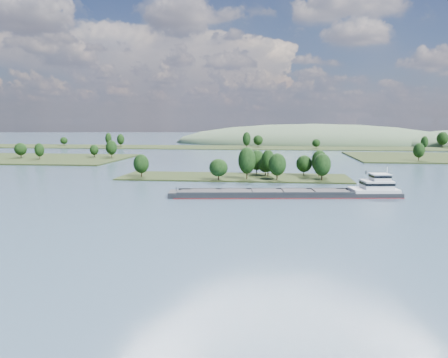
# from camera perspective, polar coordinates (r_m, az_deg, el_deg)

# --- Properties ---
(ground) EXTENTS (1800.00, 1800.00, 0.00)m
(ground) POSITION_cam_1_polar(r_m,az_deg,el_deg) (133.74, -1.13, -3.10)
(ground) COLOR #3A4D64
(ground) RESTS_ON ground
(tree_island) EXTENTS (100.00, 31.24, 14.66)m
(tree_island) POSITION_cam_1_polar(r_m,az_deg,el_deg) (190.42, 3.40, 1.24)
(tree_island) COLOR black
(tree_island) RESTS_ON ground
(back_shoreline) EXTENTS (900.00, 60.00, 15.99)m
(back_shoreline) POSITION_cam_1_polar(r_m,az_deg,el_deg) (410.92, 5.50, 4.15)
(back_shoreline) COLOR black
(back_shoreline) RESTS_ON ground
(hill_west) EXTENTS (320.00, 160.00, 44.00)m
(hill_west) POSITION_cam_1_polar(r_m,az_deg,el_deg) (512.49, 11.51, 4.62)
(hill_west) COLOR #40553B
(hill_west) RESTS_ON ground
(cargo_barge) EXTENTS (76.91, 19.21, 10.33)m
(cargo_barge) POSITION_cam_1_polar(r_m,az_deg,el_deg) (146.99, 10.04, -1.73)
(cargo_barge) COLOR black
(cargo_barge) RESTS_ON ground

